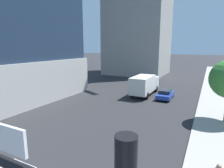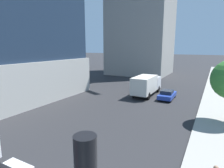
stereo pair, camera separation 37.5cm
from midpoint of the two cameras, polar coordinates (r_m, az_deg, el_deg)
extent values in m
cube|color=#9E9B93|center=(20.21, 29.83, -11.61)|extent=(5.04, 120.00, 0.15)
cube|color=#9E9B93|center=(54.32, 7.69, 19.72)|extent=(15.27, 14.04, 31.25)
cube|color=#233D9E|center=(28.48, 15.27, -3.17)|extent=(1.86, 4.18, 0.57)
cube|color=#19212D|center=(28.17, 15.23, -2.23)|extent=(1.56, 1.77, 0.48)
cylinder|color=black|center=(30.05, 14.30, -2.84)|extent=(0.22, 0.64, 0.64)
cylinder|color=black|center=(29.75, 17.37, -3.15)|extent=(0.22, 0.64, 0.64)
cylinder|color=black|center=(27.37, 12.93, -4.14)|extent=(0.22, 0.64, 0.64)
cylinder|color=black|center=(27.04, 16.30, -4.49)|extent=(0.22, 0.64, 0.64)
cube|color=silver|center=(32.44, 10.92, 0.59)|extent=(2.48, 2.12, 1.91)
cube|color=silver|center=(28.78, 8.76, -0.14)|extent=(2.48, 5.29, 2.43)
cylinder|color=black|center=(32.96, 9.04, -1.05)|extent=(0.30, 1.05, 1.05)
cylinder|color=black|center=(32.37, 12.71, -1.41)|extent=(0.30, 1.05, 1.05)
cylinder|color=black|center=(28.21, 5.71, -3.02)|extent=(0.30, 1.05, 1.05)
cylinder|color=black|center=(27.51, 9.95, -3.50)|extent=(0.30, 1.05, 1.05)
sphere|color=#997051|center=(10.95, 28.44, -20.92)|extent=(0.23, 0.23, 0.23)
camera|label=1|loc=(0.19, -90.62, -0.12)|focal=30.60mm
camera|label=2|loc=(0.19, 89.38, 0.12)|focal=30.60mm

